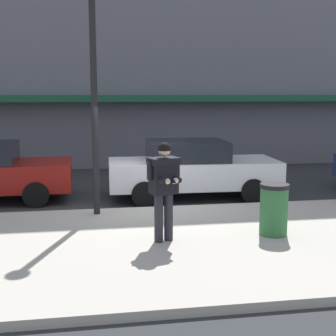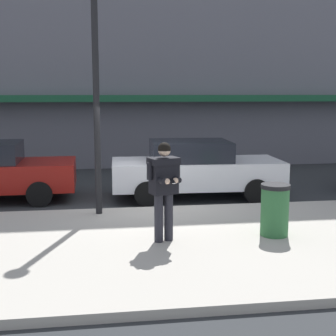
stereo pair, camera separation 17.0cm
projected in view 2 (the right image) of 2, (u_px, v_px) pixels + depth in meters
ground_plane at (151, 210)px, 11.27m from camera, size 80.00×80.00×0.00m
sidewalk at (221, 243)px, 8.61m from camera, size 32.00×5.30×0.14m
curb_paint_line at (191, 208)px, 11.46m from camera, size 28.00×0.12×0.01m
storefront_facade at (152, 14)px, 18.76m from camera, size 28.00×4.70×11.90m
parked_sedan_mid at (195, 169)px, 12.54m from camera, size 4.56×2.04×1.54m
man_texting_on_phone at (164, 181)px, 8.31m from camera, size 0.62×0.65×1.81m
street_lamp_post at (96, 77)px, 9.96m from camera, size 0.36×0.36×4.88m
trash_bin at (275, 210)px, 8.77m from camera, size 0.55×0.55×0.98m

